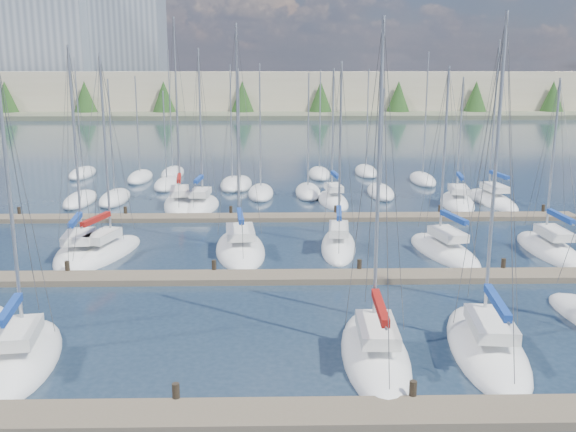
{
  "coord_description": "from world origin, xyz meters",
  "views": [
    {
      "loc": [
        -0.64,
        -16.77,
        11.19
      ],
      "look_at": [
        0.0,
        14.0,
        4.0
      ],
      "focal_mm": 40.0,
      "sensor_mm": 36.0,
      "label": 1
    }
  ],
  "objects_px": {
    "sailboat_o": "(202,206)",
    "sailboat_k": "(338,245)",
    "sailboat_p": "(333,200)",
    "sailboat_r": "(492,200)",
    "sailboat_n": "(180,204)",
    "sailboat_q": "(457,202)",
    "sailboat_c": "(22,358)",
    "sailboat_h": "(81,254)",
    "sailboat_d": "(375,353)",
    "sailboat_e": "(487,347)",
    "sailboat_i": "(107,253)",
    "sailboat_m": "(549,250)",
    "sailboat_l": "(444,251)",
    "sailboat_j": "(240,249)"
  },
  "relations": [
    {
      "from": "sailboat_p",
      "to": "sailboat_m",
      "type": "xyz_separation_m",
      "value": [
        12.04,
        -15.08,
        -0.01
      ]
    },
    {
      "from": "sailboat_c",
      "to": "sailboat_h",
      "type": "height_order",
      "value": "sailboat_h"
    },
    {
      "from": "sailboat_m",
      "to": "sailboat_r",
      "type": "height_order",
      "value": "sailboat_r"
    },
    {
      "from": "sailboat_c",
      "to": "sailboat_h",
      "type": "distance_m",
      "value": 14.3
    },
    {
      "from": "sailboat_o",
      "to": "sailboat_e",
      "type": "relative_size",
      "value": 0.96
    },
    {
      "from": "sailboat_i",
      "to": "sailboat_o",
      "type": "xyz_separation_m",
      "value": [
        4.25,
        13.44,
        -0.0
      ]
    },
    {
      "from": "sailboat_k",
      "to": "sailboat_m",
      "type": "relative_size",
      "value": 1.09
    },
    {
      "from": "sailboat_o",
      "to": "sailboat_r",
      "type": "xyz_separation_m",
      "value": [
        24.29,
        1.75,
        -0.01
      ]
    },
    {
      "from": "sailboat_e",
      "to": "sailboat_c",
      "type": "bearing_deg",
      "value": -172.04
    },
    {
      "from": "sailboat_r",
      "to": "sailboat_l",
      "type": "relative_size",
      "value": 1.18
    },
    {
      "from": "sailboat_l",
      "to": "sailboat_e",
      "type": "bearing_deg",
      "value": -109.97
    },
    {
      "from": "sailboat_q",
      "to": "sailboat_e",
      "type": "bearing_deg",
      "value": -95.18
    },
    {
      "from": "sailboat_j",
      "to": "sailboat_m",
      "type": "distance_m",
      "value": 19.11
    },
    {
      "from": "sailboat_d",
      "to": "sailboat_n",
      "type": "bearing_deg",
      "value": 114.56
    },
    {
      "from": "sailboat_j",
      "to": "sailboat_e",
      "type": "relative_size",
      "value": 1.03
    },
    {
      "from": "sailboat_p",
      "to": "sailboat_r",
      "type": "xyz_separation_m",
      "value": [
        13.45,
        -0.11,
        -0.0
      ]
    },
    {
      "from": "sailboat_i",
      "to": "sailboat_j",
      "type": "relative_size",
      "value": 0.88
    },
    {
      "from": "sailboat_o",
      "to": "sailboat_d",
      "type": "bearing_deg",
      "value": -65.99
    },
    {
      "from": "sailboat_d",
      "to": "sailboat_r",
      "type": "relative_size",
      "value": 0.97
    },
    {
      "from": "sailboat_j",
      "to": "sailboat_l",
      "type": "relative_size",
      "value": 1.21
    },
    {
      "from": "sailboat_d",
      "to": "sailboat_q",
      "type": "height_order",
      "value": "sailboat_d"
    },
    {
      "from": "sailboat_n",
      "to": "sailboat_q",
      "type": "xyz_separation_m",
      "value": [
        22.96,
        0.18,
        -0.02
      ]
    },
    {
      "from": "sailboat_q",
      "to": "sailboat_o",
      "type": "bearing_deg",
      "value": -169.18
    },
    {
      "from": "sailboat_m",
      "to": "sailboat_j",
      "type": "bearing_deg",
      "value": 176.65
    },
    {
      "from": "sailboat_k",
      "to": "sailboat_q",
      "type": "bearing_deg",
      "value": 54.74
    },
    {
      "from": "sailboat_k",
      "to": "sailboat_q",
      "type": "height_order",
      "value": "sailboat_k"
    },
    {
      "from": "sailboat_h",
      "to": "sailboat_q",
      "type": "xyz_separation_m",
      "value": [
        26.88,
        14.53,
        -0.0
      ]
    },
    {
      "from": "sailboat_d",
      "to": "sailboat_m",
      "type": "distance_m",
      "value": 19.41
    },
    {
      "from": "sailboat_n",
      "to": "sailboat_r",
      "type": "relative_size",
      "value": 1.12
    },
    {
      "from": "sailboat_c",
      "to": "sailboat_m",
      "type": "distance_m",
      "value": 30.47
    },
    {
      "from": "sailboat_m",
      "to": "sailboat_l",
      "type": "distance_m",
      "value": 6.59
    },
    {
      "from": "sailboat_p",
      "to": "sailboat_h",
      "type": "bearing_deg",
      "value": -142.85
    },
    {
      "from": "sailboat_o",
      "to": "sailboat_c",
      "type": "bearing_deg",
      "value": -93.68
    },
    {
      "from": "sailboat_m",
      "to": "sailboat_h",
      "type": "height_order",
      "value": "sailboat_h"
    },
    {
      "from": "sailboat_j",
      "to": "sailboat_e",
      "type": "xyz_separation_m",
      "value": [
        10.66,
        -14.56,
        0.0
      ]
    },
    {
      "from": "sailboat_i",
      "to": "sailboat_p",
      "type": "relative_size",
      "value": 1.07
    },
    {
      "from": "sailboat_i",
      "to": "sailboat_k",
      "type": "height_order",
      "value": "sailboat_i"
    },
    {
      "from": "sailboat_o",
      "to": "sailboat_k",
      "type": "bearing_deg",
      "value": -46.12
    },
    {
      "from": "sailboat_n",
      "to": "sailboat_e",
      "type": "relative_size",
      "value": 1.13
    },
    {
      "from": "sailboat_k",
      "to": "sailboat_d",
      "type": "bearing_deg",
      "value": -84.85
    },
    {
      "from": "sailboat_e",
      "to": "sailboat_q",
      "type": "relative_size",
      "value": 1.25
    },
    {
      "from": "sailboat_h",
      "to": "sailboat_c",
      "type": "bearing_deg",
      "value": -89.14
    },
    {
      "from": "sailboat_k",
      "to": "sailboat_p",
      "type": "bearing_deg",
      "value": 91.72
    },
    {
      "from": "sailboat_r",
      "to": "sailboat_h",
      "type": "height_order",
      "value": "sailboat_r"
    },
    {
      "from": "sailboat_i",
      "to": "sailboat_o",
      "type": "relative_size",
      "value": 0.95
    },
    {
      "from": "sailboat_n",
      "to": "sailboat_r",
      "type": "distance_m",
      "value": 26.14
    },
    {
      "from": "sailboat_d",
      "to": "sailboat_r",
      "type": "bearing_deg",
      "value": 66.03
    },
    {
      "from": "sailboat_i",
      "to": "sailboat_p",
      "type": "height_order",
      "value": "sailboat_i"
    },
    {
      "from": "sailboat_d",
      "to": "sailboat_p",
      "type": "bearing_deg",
      "value": 90.29
    },
    {
      "from": "sailboat_e",
      "to": "sailboat_q",
      "type": "bearing_deg",
      "value": 82.81
    }
  ]
}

